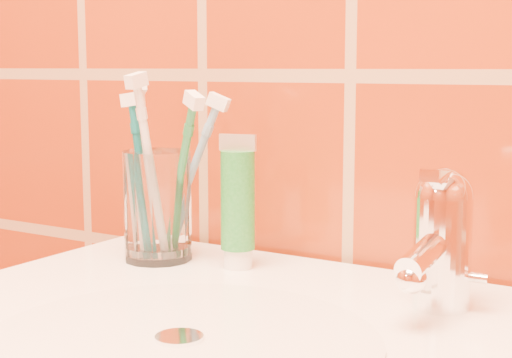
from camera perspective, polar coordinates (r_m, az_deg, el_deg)
The scene contains 8 objects.
glass_tumbler at distance 0.82m, azimuth -7.19°, elevation -1.95°, with size 0.07×0.07×0.12m, color white.
toothpaste_tube at distance 0.78m, azimuth -1.33°, elevation -1.98°, with size 0.04×0.03×0.14m.
faucet at distance 0.67m, azimuth 13.31°, elevation -3.94°, with size 0.05×0.11×0.12m.
toothbrush_0 at distance 0.82m, azimuth -8.27°, elevation 0.05°, with size 0.05×0.02×0.18m, color #0D636D, non-canonical shape.
toothbrush_1 at distance 0.84m, azimuth -8.10°, elevation 0.70°, with size 0.06×0.06×0.19m, color white, non-canonical shape.
toothbrush_2 at distance 0.80m, azimuth -5.59°, elevation -0.07°, with size 0.08×0.05×0.18m, color #1E743E, non-canonical shape.
toothbrush_3 at distance 0.81m, azimuth -4.87°, elevation 0.01°, with size 0.09×0.04×0.18m, color #6E9AC3, non-canonical shape.
toothbrush_4 at distance 0.80m, azimuth -7.64°, elevation 0.59°, with size 0.03×0.06×0.20m, color silver, non-canonical shape.
Camera 1 is at (0.34, 0.47, 1.05)m, focal length 55.00 mm.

